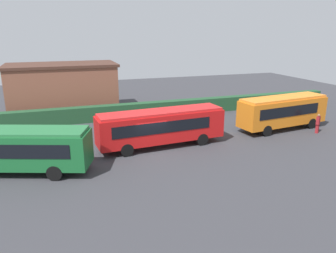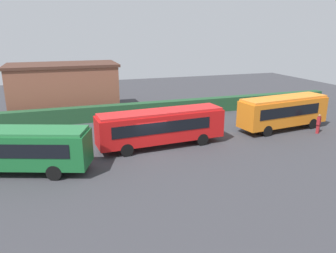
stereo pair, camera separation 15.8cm
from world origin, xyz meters
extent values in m
plane|color=#38383D|center=(0.00, 0.00, 0.00)|extent=(79.35, 79.35, 0.00)
cube|color=#19602D|center=(-9.85, -0.81, 1.69)|extent=(10.60, 5.83, 2.27)
cube|color=#27723C|center=(-9.85, -0.81, 2.92)|extent=(10.24, 5.54, 0.20)
cube|color=black|center=(-9.98, -2.08, 1.96)|extent=(7.63, 2.78, 0.91)
cube|color=black|center=(-9.14, 0.26, 1.96)|extent=(7.63, 2.78, 0.91)
cylinder|color=black|center=(-7.20, -2.96, 0.50)|extent=(1.04, 0.60, 1.00)
cylinder|color=black|center=(-6.44, -0.83, 0.50)|extent=(1.04, 0.60, 1.00)
cube|color=red|center=(1.14, 0.91, 1.69)|extent=(10.54, 3.07, 2.27)
cube|color=red|center=(1.14, 0.91, 2.92)|extent=(10.22, 2.86, 0.20)
cube|color=black|center=(0.76, 2.06, 1.96)|extent=(8.10, 0.62, 0.91)
cube|color=black|center=(0.93, -0.29, 1.96)|extent=(8.10, 0.62, 0.91)
cube|color=black|center=(6.34, 1.28, 1.96)|extent=(0.18, 1.91, 0.96)
cube|color=silver|center=(6.34, 1.28, 2.64)|extent=(0.13, 1.28, 0.28)
cylinder|color=black|center=(4.28, 2.20, 0.50)|extent=(1.02, 0.35, 1.00)
cylinder|color=black|center=(4.44, 0.08, 0.50)|extent=(1.02, 0.35, 1.00)
cylinder|color=black|center=(-2.15, 1.74, 0.50)|extent=(1.02, 0.35, 1.00)
cylinder|color=black|center=(-2.00, -0.39, 0.50)|extent=(1.02, 0.35, 1.00)
sphere|color=silver|center=(6.31, 1.92, 0.90)|extent=(0.22, 0.22, 0.22)
sphere|color=silver|center=(6.41, 0.65, 0.90)|extent=(0.22, 0.22, 0.22)
cube|color=orange|center=(13.58, 1.82, 1.75)|extent=(9.27, 3.46, 2.41)
cube|color=orange|center=(13.58, 1.82, 3.06)|extent=(8.97, 3.23, 0.20)
cube|color=black|center=(13.14, 3.00, 2.04)|extent=(7.01, 0.88, 0.96)
cube|color=black|center=(13.43, 0.58, 2.04)|extent=(7.01, 0.88, 0.96)
cube|color=black|center=(18.09, 2.36, 2.04)|extent=(0.27, 1.96, 1.01)
cube|color=silver|center=(18.09, 2.36, 2.78)|extent=(0.20, 1.31, 0.28)
cylinder|color=black|center=(16.23, 3.25, 0.50)|extent=(1.03, 0.40, 1.00)
cylinder|color=black|center=(16.50, 1.07, 0.50)|extent=(1.03, 0.40, 1.00)
cylinder|color=black|center=(10.67, 2.58, 0.50)|extent=(1.03, 0.40, 1.00)
cylinder|color=black|center=(10.93, 0.40, 0.50)|extent=(1.03, 0.40, 1.00)
sphere|color=silver|center=(18.02, 3.02, 0.90)|extent=(0.22, 0.22, 0.22)
sphere|color=silver|center=(18.18, 1.71, 0.90)|extent=(0.22, 0.22, 0.22)
cube|color=black|center=(-7.50, 2.09, 0.44)|extent=(0.31, 0.33, 0.89)
cube|color=#334C8C|center=(-7.50, 2.09, 1.28)|extent=(0.37, 0.49, 0.78)
sphere|color=#8C6647|center=(-7.50, 2.09, 1.79)|extent=(0.24, 0.24, 0.24)
cube|color=maroon|center=(-1.07, 3.47, 0.44)|extent=(0.26, 0.27, 0.89)
cube|color=silver|center=(-1.07, 3.47, 1.27)|extent=(0.29, 0.41, 0.77)
sphere|color=beige|center=(-1.07, 3.47, 1.78)|extent=(0.24, 0.24, 0.24)
cube|color=maroon|center=(15.91, -0.33, 0.42)|extent=(0.39, 0.37, 0.84)
cube|color=maroon|center=(15.91, -0.33, 1.21)|extent=(0.55, 0.49, 0.74)
sphere|color=#8C6647|center=(15.91, -0.33, 1.70)|extent=(0.23, 0.23, 0.23)
cube|color=#214B2B|center=(0.00, 10.57, 0.80)|extent=(51.67, 1.14, 1.61)
cube|color=brown|center=(-5.86, 15.45, 2.66)|extent=(11.52, 6.07, 5.32)
cube|color=#4C2D23|center=(-5.86, 15.45, 5.47)|extent=(11.98, 6.32, 0.30)
cone|color=orange|center=(0.60, 7.10, 0.30)|extent=(0.36, 0.36, 0.60)
camera|label=1|loc=(-6.61, -23.26, 9.14)|focal=35.02mm
camera|label=2|loc=(-6.46, -23.31, 9.14)|focal=35.02mm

